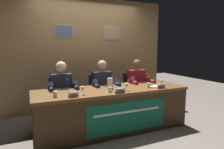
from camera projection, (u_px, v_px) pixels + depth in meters
name	position (u px, v px, depth m)	size (l,w,h in m)	color
ground_plane	(112.00, 128.00, 3.47)	(12.00, 12.00, 0.00)	#70665B
wall_back_panelled	(89.00, 54.00, 4.55)	(3.88, 0.14, 2.60)	#937047
conference_table	(115.00, 103.00, 3.31)	(2.68, 0.86, 0.73)	brown
chair_left	(61.00, 102.00, 3.66)	(0.44, 0.45, 0.89)	black
panelist_left	(62.00, 90.00, 3.44)	(0.51, 0.48, 1.21)	black
nameplate_left	(73.00, 94.00, 2.79)	(0.15, 0.06, 0.08)	white
juice_glass_left	(83.00, 89.00, 2.94)	(0.06, 0.06, 0.12)	white
water_cup_left	(55.00, 95.00, 2.78)	(0.06, 0.06, 0.08)	silver
microphone_left	(69.00, 88.00, 3.03)	(0.06, 0.17, 0.22)	black
chair_center	(100.00, 97.00, 3.97)	(0.44, 0.45, 0.89)	black
panelist_center	(103.00, 86.00, 3.76)	(0.51, 0.48, 1.21)	black
nameplate_center	(120.00, 90.00, 3.05)	(0.19, 0.06, 0.08)	white
juice_glass_center	(127.00, 85.00, 3.21)	(0.06, 0.06, 0.12)	white
water_cup_center	(110.00, 90.00, 3.09)	(0.06, 0.06, 0.08)	silver
microphone_center	(114.00, 85.00, 3.35)	(0.06, 0.17, 0.22)	black
chair_right	(133.00, 94.00, 4.29)	(0.44, 0.45, 0.89)	black
panelist_right	(138.00, 83.00, 4.07)	(0.51, 0.48, 1.21)	black
nameplate_right	(161.00, 86.00, 3.40)	(0.17, 0.06, 0.08)	white
juice_glass_right	(162.00, 82.00, 3.58)	(0.06, 0.06, 0.12)	white
water_cup_right	(148.00, 86.00, 3.45)	(0.06, 0.06, 0.08)	silver
microphone_right	(150.00, 82.00, 3.63)	(0.06, 0.17, 0.22)	black
water_pitcher_central	(110.00, 84.00, 3.33)	(0.15, 0.10, 0.21)	silver
document_stack_right	(152.00, 86.00, 3.55)	(0.22, 0.17, 0.01)	white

